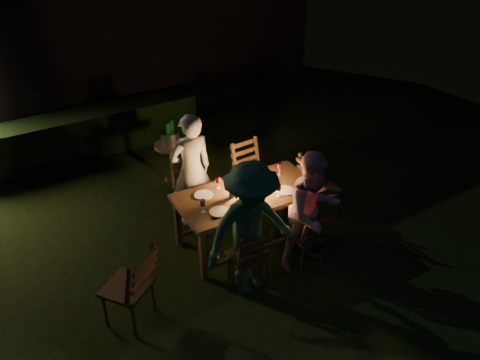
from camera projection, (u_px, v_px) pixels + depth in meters
garden_envelope at (69, 38)px, 10.15m from camera, size 40.00×40.00×3.20m
dining_table at (248, 197)px, 6.28m from camera, size 1.96×1.04×0.80m
chair_near_left at (248, 266)px, 5.73m from camera, size 0.47×0.50×0.95m
chair_near_right at (307, 244)px, 6.13m from camera, size 0.43×0.46×0.89m
chair_far_left at (195, 205)px, 6.88m from camera, size 0.45×0.48×0.98m
chair_far_right at (253, 186)px, 7.29m from camera, size 0.50×0.54×1.06m
chair_end at (318, 197)px, 7.01m from camera, size 0.55×0.52×1.07m
chair_spare at (130, 298)px, 5.22m from camera, size 0.69×0.70×1.08m
person_house_side at (191, 170)px, 6.63m from camera, size 0.64×0.44×1.71m
person_opp_right at (313, 212)px, 5.81m from camera, size 0.82×0.65×1.63m
person_opp_left at (251, 230)px, 5.40m from camera, size 1.16×0.70×1.75m
lantern at (249, 179)px, 6.21m from camera, size 0.16×0.16×0.35m
plate_far_left at (204, 195)px, 6.16m from camera, size 0.25×0.25×0.01m
plate_near_left at (219, 212)px, 5.84m from camera, size 0.25×0.25×0.01m
plate_far_right at (267, 176)px, 6.59m from camera, size 0.25×0.25×0.01m
plate_near_right at (285, 190)px, 6.26m from camera, size 0.25×0.25×0.01m
wineglass_a at (218, 183)px, 6.27m from camera, size 0.06×0.06×0.18m
wineglass_b at (203, 206)px, 5.80m from camera, size 0.06×0.06×0.18m
wineglass_c at (279, 190)px, 6.11m from camera, size 0.06×0.06×0.18m
wineglass_d at (279, 169)px, 6.59m from camera, size 0.06×0.06×0.18m
wineglass_e at (253, 199)px, 5.93m from camera, size 0.06×0.06×0.18m
bottle_table at (231, 188)px, 6.06m from camera, size 0.07×0.07×0.28m
napkin_left at (251, 207)px, 5.93m from camera, size 0.18×0.14×0.01m
napkin_right at (295, 191)px, 6.24m from camera, size 0.18×0.14×0.01m
phone at (217, 217)px, 5.75m from camera, size 0.14×0.07×0.01m
side_table at (171, 149)px, 7.64m from camera, size 0.55×0.55×0.74m
ice_bucket at (170, 138)px, 7.54m from camera, size 0.30×0.30×0.22m
bottle_bucket_a at (168, 137)px, 7.46m from camera, size 0.07×0.07×0.32m
bottle_bucket_b at (172, 134)px, 7.56m from camera, size 0.07×0.07×0.32m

